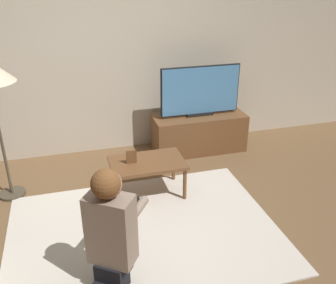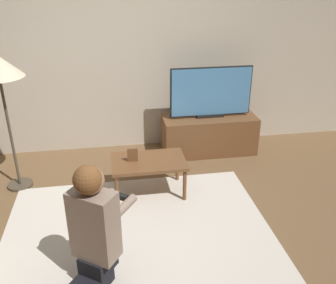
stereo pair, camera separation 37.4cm
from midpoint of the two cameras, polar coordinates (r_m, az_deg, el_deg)
The scene contains 8 objects.
ground_plane at distance 3.64m, azimuth -6.67°, elevation -13.68°, with size 10.00×10.00×0.00m, color brown.
wall_back at distance 4.86m, azimuth -11.35°, elevation 13.15°, with size 10.00×0.06×2.60m.
rug at distance 3.64m, azimuth -6.68°, elevation -13.58°, with size 2.50×1.84×0.02m.
tv_stand at distance 5.01m, azimuth 2.61°, elevation 1.35°, with size 1.22×0.46×0.50m.
tv at distance 4.81m, azimuth 2.73°, elevation 7.73°, with size 1.05×0.08×0.66m.
coffee_table at distance 3.99m, azimuth -5.86°, elevation -3.62°, with size 0.79×0.50×0.41m.
person_kneeling at distance 2.84m, azimuth -12.65°, elevation -13.18°, with size 0.64×0.77×1.03m.
picture_frame at distance 3.91m, azimuth -8.34°, elevation -2.33°, with size 0.11×0.01×0.15m.
Camera 1 is at (-0.55, -2.78, 2.28)m, focal length 40.00 mm.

